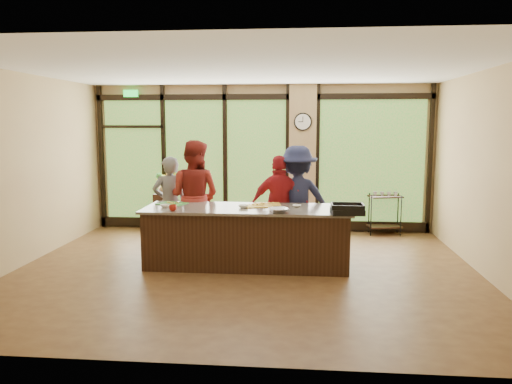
% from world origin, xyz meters
% --- Properties ---
extents(floor, '(7.00, 7.00, 0.00)m').
position_xyz_m(floor, '(0.00, 0.00, 0.00)').
color(floor, '#4D301B').
rests_on(floor, ground).
extents(ceiling, '(7.00, 7.00, 0.00)m').
position_xyz_m(ceiling, '(0.00, 0.00, 3.00)').
color(ceiling, white).
rests_on(ceiling, back_wall).
extents(back_wall, '(7.00, 0.00, 7.00)m').
position_xyz_m(back_wall, '(0.00, 3.00, 1.50)').
color(back_wall, tan).
rests_on(back_wall, floor).
extents(left_wall, '(0.00, 6.00, 6.00)m').
position_xyz_m(left_wall, '(-3.50, 0.00, 1.50)').
color(left_wall, tan).
rests_on(left_wall, floor).
extents(right_wall, '(0.00, 6.00, 6.00)m').
position_xyz_m(right_wall, '(3.50, 0.00, 1.50)').
color(right_wall, tan).
rests_on(right_wall, floor).
extents(window_wall, '(6.90, 0.12, 3.00)m').
position_xyz_m(window_wall, '(0.16, 2.95, 1.39)').
color(window_wall, tan).
rests_on(window_wall, floor).
extents(island_base, '(3.10, 1.00, 0.88)m').
position_xyz_m(island_base, '(0.00, 0.30, 0.44)').
color(island_base, black).
rests_on(island_base, floor).
extents(countertop, '(3.20, 1.10, 0.04)m').
position_xyz_m(countertop, '(0.00, 0.30, 0.90)').
color(countertop, slate).
rests_on(countertop, island_base).
extents(wall_clock, '(0.36, 0.04, 0.36)m').
position_xyz_m(wall_clock, '(0.85, 2.87, 2.25)').
color(wall_clock, black).
rests_on(wall_clock, window_wall).
extents(cook_left, '(0.71, 0.59, 1.65)m').
position_xyz_m(cook_left, '(-1.45, 1.14, 0.83)').
color(cook_left, slate).
rests_on(cook_left, floor).
extents(cook_midleft, '(1.10, 0.96, 1.94)m').
position_xyz_m(cook_midleft, '(-1.01, 1.08, 0.97)').
color(cook_midleft, maroon).
rests_on(cook_midleft, floor).
extents(cook_midright, '(1.02, 0.50, 1.69)m').
position_xyz_m(cook_midright, '(0.48, 0.98, 0.85)').
color(cook_midright, maroon).
rests_on(cook_midright, floor).
extents(cook_right, '(1.32, 0.95, 1.85)m').
position_xyz_m(cook_right, '(0.77, 1.13, 0.92)').
color(cook_right, '#1B1E3C').
rests_on(cook_right, floor).
extents(roasting_pan, '(0.48, 0.39, 0.08)m').
position_xyz_m(roasting_pan, '(1.50, -0.13, 0.96)').
color(roasting_pan, black).
rests_on(roasting_pan, countertop).
extents(mixing_bowl, '(0.37, 0.37, 0.07)m').
position_xyz_m(mixing_bowl, '(0.51, -0.12, 0.96)').
color(mixing_bowl, silver).
rests_on(mixing_bowl, countertop).
extents(cutting_board_left, '(0.52, 0.46, 0.01)m').
position_xyz_m(cutting_board_left, '(-1.25, 0.53, 0.93)').
color(cutting_board_left, green).
rests_on(cutting_board_left, countertop).
extents(cutting_board_center, '(0.50, 0.43, 0.01)m').
position_xyz_m(cutting_board_center, '(0.17, 0.43, 0.93)').
color(cutting_board_center, gold).
rests_on(cutting_board_center, countertop).
extents(cutting_board_right, '(0.46, 0.38, 0.01)m').
position_xyz_m(cutting_board_right, '(0.29, 0.60, 0.93)').
color(cutting_board_right, gold).
rests_on(cutting_board_right, countertop).
extents(prep_bowl_near, '(0.16, 0.16, 0.04)m').
position_xyz_m(prep_bowl_near, '(-1.28, 0.21, 0.94)').
color(prep_bowl_near, white).
rests_on(prep_bowl_near, countertop).
extents(prep_bowl_mid, '(0.17, 0.17, 0.05)m').
position_xyz_m(prep_bowl_mid, '(-0.05, 0.25, 0.94)').
color(prep_bowl_mid, white).
rests_on(prep_bowl_mid, countertop).
extents(prep_bowl_far, '(0.17, 0.17, 0.03)m').
position_xyz_m(prep_bowl_far, '(0.77, 0.42, 0.94)').
color(prep_bowl_far, white).
rests_on(prep_bowl_far, countertop).
extents(red_ramekin, '(0.14, 0.14, 0.09)m').
position_xyz_m(red_ramekin, '(-1.07, -0.11, 0.97)').
color(red_ramekin, '#9D190F').
rests_on(red_ramekin, countertop).
extents(flower_stand, '(0.39, 0.39, 0.78)m').
position_xyz_m(flower_stand, '(-2.00, 2.75, 0.39)').
color(flower_stand, black).
rests_on(flower_stand, floor).
extents(flower_vase, '(0.29, 0.29, 0.26)m').
position_xyz_m(flower_vase, '(-2.00, 2.75, 0.90)').
color(flower_vase, olive).
rests_on(flower_vase, flower_stand).
extents(bar_cart, '(0.70, 0.50, 0.87)m').
position_xyz_m(bar_cart, '(2.51, 2.75, 0.52)').
color(bar_cart, black).
rests_on(bar_cart, floor).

